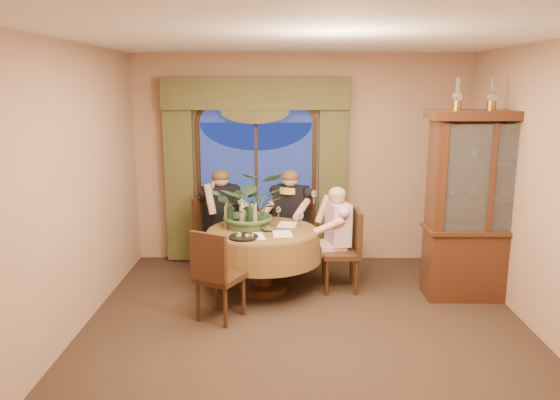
{
  "coord_description": "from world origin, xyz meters",
  "views": [
    {
      "loc": [
        -0.22,
        -4.85,
        2.41
      ],
      "look_at": [
        -0.27,
        1.25,
        1.1
      ],
      "focal_mm": 35.0,
      "sensor_mm": 36.0,
      "label": 1
    }
  ],
  "objects_px": {
    "chair_front_left": "(220,274)",
    "centerpiece_plant": "(251,178)",
    "chair_back": "(216,237)",
    "person_back": "(221,220)",
    "wine_bottle_3": "(227,214)",
    "person_pink": "(338,237)",
    "person_scarf": "(291,220)",
    "wine_bottle_1": "(242,214)",
    "stoneware_vase": "(252,215)",
    "wine_bottle_2": "(250,216)",
    "oil_lamp_center": "(492,94)",
    "wine_bottle_0": "(230,215)",
    "oil_lamp_left": "(458,94)",
    "olive_bowl": "(268,229)",
    "dining_table": "(263,260)",
    "chair_back_right": "(294,233)",
    "chair_right": "(340,251)",
    "china_cabinet": "(483,206)",
    "oil_lamp_right": "(527,94)"
  },
  "relations": [
    {
      "from": "stoneware_vase",
      "to": "wine_bottle_2",
      "type": "height_order",
      "value": "wine_bottle_2"
    },
    {
      "from": "chair_back",
      "to": "stoneware_vase",
      "type": "xyz_separation_m",
      "value": [
        0.5,
        -0.51,
        0.41
      ]
    },
    {
      "from": "chair_back",
      "to": "chair_right",
      "type": "bearing_deg",
      "value": 114.14
    },
    {
      "from": "dining_table",
      "to": "china_cabinet",
      "type": "xyz_separation_m",
      "value": [
        2.47,
        -0.16,
        0.69
      ]
    },
    {
      "from": "chair_right",
      "to": "chair_front_left",
      "type": "xyz_separation_m",
      "value": [
        -1.32,
        -0.81,
        0.0
      ]
    },
    {
      "from": "person_pink",
      "to": "chair_back_right",
      "type": "bearing_deg",
      "value": 26.55
    },
    {
      "from": "chair_right",
      "to": "chair_back",
      "type": "distance_m",
      "value": 1.65
    },
    {
      "from": "chair_back_right",
      "to": "person_scarf",
      "type": "bearing_deg",
      "value": 72.65
    },
    {
      "from": "person_scarf",
      "to": "olive_bowl",
      "type": "xyz_separation_m",
      "value": [
        -0.27,
        -0.85,
        0.11
      ]
    },
    {
      "from": "olive_bowl",
      "to": "chair_front_left",
      "type": "bearing_deg",
      "value": -123.46
    },
    {
      "from": "chair_back",
      "to": "centerpiece_plant",
      "type": "distance_m",
      "value": 1.1
    },
    {
      "from": "chair_front_left",
      "to": "person_scarf",
      "type": "relative_size",
      "value": 0.72
    },
    {
      "from": "centerpiece_plant",
      "to": "wine_bottle_3",
      "type": "bearing_deg",
      "value": -167.87
    },
    {
      "from": "wine_bottle_0",
      "to": "person_pink",
      "type": "bearing_deg",
      "value": 8.28
    },
    {
      "from": "person_back",
      "to": "stoneware_vase",
      "type": "xyz_separation_m",
      "value": [
        0.45,
        -0.63,
        0.22
      ]
    },
    {
      "from": "dining_table",
      "to": "stoneware_vase",
      "type": "height_order",
      "value": "stoneware_vase"
    },
    {
      "from": "chair_back",
      "to": "stoneware_vase",
      "type": "relative_size",
      "value": 3.49
    },
    {
      "from": "chair_back",
      "to": "person_pink",
      "type": "xyz_separation_m",
      "value": [
        1.52,
        -0.44,
        0.13
      ]
    },
    {
      "from": "chair_back",
      "to": "wine_bottle_3",
      "type": "height_order",
      "value": "wine_bottle_3"
    },
    {
      "from": "chair_back_right",
      "to": "chair_back",
      "type": "bearing_deg",
      "value": 35.08
    },
    {
      "from": "person_back",
      "to": "person_scarf",
      "type": "height_order",
      "value": "person_back"
    },
    {
      "from": "dining_table",
      "to": "china_cabinet",
      "type": "height_order",
      "value": "china_cabinet"
    },
    {
      "from": "chair_front_left",
      "to": "centerpiece_plant",
      "type": "height_order",
      "value": "centerpiece_plant"
    },
    {
      "from": "china_cabinet",
      "to": "chair_back",
      "type": "height_order",
      "value": "china_cabinet"
    },
    {
      "from": "person_scarf",
      "to": "wine_bottle_1",
      "type": "height_order",
      "value": "person_scarf"
    },
    {
      "from": "wine_bottle_3",
      "to": "person_scarf",
      "type": "bearing_deg",
      "value": 42.8
    },
    {
      "from": "person_back",
      "to": "wine_bottle_0",
      "type": "relative_size",
      "value": 4.05
    },
    {
      "from": "dining_table",
      "to": "oil_lamp_right",
      "type": "xyz_separation_m",
      "value": [
        2.84,
        -0.16,
        1.92
      ]
    },
    {
      "from": "olive_bowl",
      "to": "wine_bottle_0",
      "type": "xyz_separation_m",
      "value": [
        -0.44,
        0.07,
        0.14
      ]
    },
    {
      "from": "wine_bottle_2",
      "to": "person_scarf",
      "type": "bearing_deg",
      "value": 59.92
    },
    {
      "from": "centerpiece_plant",
      "to": "person_scarf",
      "type": "bearing_deg",
      "value": 53.39
    },
    {
      "from": "wine_bottle_1",
      "to": "chair_right",
      "type": "bearing_deg",
      "value": -2.37
    },
    {
      "from": "chair_right",
      "to": "wine_bottle_1",
      "type": "bearing_deg",
      "value": 85.38
    },
    {
      "from": "wine_bottle_2",
      "to": "wine_bottle_3",
      "type": "height_order",
      "value": "same"
    },
    {
      "from": "wine_bottle_2",
      "to": "wine_bottle_3",
      "type": "relative_size",
      "value": 1.0
    },
    {
      "from": "chair_back",
      "to": "chair_front_left",
      "type": "height_order",
      "value": "same"
    },
    {
      "from": "person_pink",
      "to": "chair_back",
      "type": "bearing_deg",
      "value": 61.14
    },
    {
      "from": "person_back",
      "to": "wine_bottle_3",
      "type": "height_order",
      "value": "person_back"
    },
    {
      "from": "oil_lamp_center",
      "to": "wine_bottle_2",
      "type": "bearing_deg",
      "value": 177.23
    },
    {
      "from": "oil_lamp_left",
      "to": "centerpiece_plant",
      "type": "relative_size",
      "value": 0.35
    },
    {
      "from": "olive_bowl",
      "to": "chair_back",
      "type": "bearing_deg",
      "value": 134.5
    },
    {
      "from": "oil_lamp_center",
      "to": "wine_bottle_0",
      "type": "xyz_separation_m",
      "value": [
        -2.85,
        0.17,
        -1.38
      ]
    },
    {
      "from": "person_back",
      "to": "wine_bottle_3",
      "type": "distance_m",
      "value": 0.73
    },
    {
      "from": "chair_right",
      "to": "chair_back_right",
      "type": "xyz_separation_m",
      "value": [
        -0.53,
        0.8,
        0.0
      ]
    },
    {
      "from": "person_back",
      "to": "person_scarf",
      "type": "relative_size",
      "value": 1.0
    },
    {
      "from": "dining_table",
      "to": "chair_back",
      "type": "distance_m",
      "value": 0.9
    },
    {
      "from": "china_cabinet",
      "to": "oil_lamp_center",
      "type": "xyz_separation_m",
      "value": [
        0.0,
        0.0,
        1.23
      ]
    },
    {
      "from": "chair_back",
      "to": "chair_back_right",
      "type": "bearing_deg",
      "value": 146.68
    },
    {
      "from": "chair_right",
      "to": "chair_back_right",
      "type": "height_order",
      "value": "same"
    },
    {
      "from": "wine_bottle_0",
      "to": "wine_bottle_1",
      "type": "bearing_deg",
      "value": 26.78
    }
  ]
}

